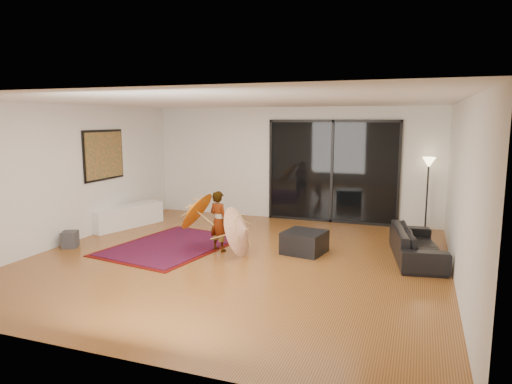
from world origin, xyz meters
The scene contains 17 objects.
floor centered at (0.00, 0.00, 0.00)m, with size 7.00×7.00×0.00m, color #9A5A2A.
ceiling centered at (0.00, 0.00, 2.70)m, with size 7.00×7.00×0.00m, color white.
wall_back centered at (0.00, 3.50, 1.35)m, with size 7.00×7.00×0.00m, color silver.
wall_front centered at (0.00, -3.50, 1.35)m, with size 7.00×7.00×0.00m, color silver.
wall_left centered at (-3.50, 0.00, 1.35)m, with size 7.00×7.00×0.00m, color silver.
wall_right centered at (3.50, 0.00, 1.35)m, with size 7.00×7.00×0.00m, color silver.
sliding_door centered at (1.00, 3.47, 1.20)m, with size 3.06×0.07×2.40m.
painting centered at (-3.46, 1.00, 1.65)m, with size 0.04×1.28×1.08m.
media_console centered at (-3.25, 1.41, 0.24)m, with size 0.44×1.75×0.49m, color white.
speaker centered at (-3.25, -0.39, 0.16)m, with size 0.27×0.27×0.31m, color #424244.
persian_rug centered at (-1.48, 0.36, 0.01)m, with size 2.28×2.89×0.02m.
sofa centered at (2.95, 1.05, 0.27)m, with size 1.88×0.74×0.55m, color black.
ottoman centered at (1.02, 0.79, 0.20)m, with size 0.69×0.69×0.40m, color black.
floor_lamp centered at (3.10, 3.25, 1.27)m, with size 0.28×0.28×1.61m.
child centered at (-0.50, 0.38, 0.56)m, with size 0.41×0.27×1.12m, color #999999.
parasol_orange centered at (-1.05, 0.33, 0.73)m, with size 0.61×0.82×0.87m.
parasol_white centered at (0.10, 0.23, 0.50)m, with size 0.53×0.91×0.93m.
Camera 1 is at (2.93, -7.08, 2.41)m, focal length 32.00 mm.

